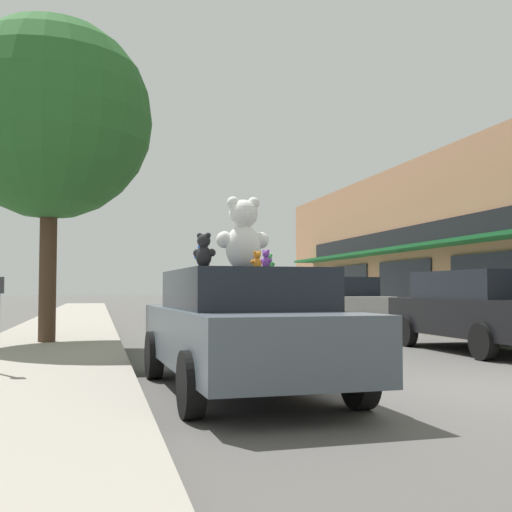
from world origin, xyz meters
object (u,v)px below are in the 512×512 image
Objects in this scene: teddy_bear_black at (204,251)px; teddy_bear_purple at (266,259)px; plush_art_car at (242,326)px; teddy_bear_blue at (203,255)px; teddy_bear_green at (269,263)px; street_tree at (50,119)px; teddy_bear_giant at (243,235)px; teddy_bear_orange at (257,261)px; parked_car_far_right at (342,302)px; parked_car_far_center at (483,308)px; teddy_bear_brown at (206,262)px.

teddy_bear_purple is at bearing -128.16° from teddy_bear_black.
plush_art_car is 12.63× the size of teddy_bear_black.
teddy_bear_blue is 0.81× the size of teddy_bear_black.
teddy_bear_green is 0.65× the size of teddy_bear_black.
teddy_bear_black is 8.23m from street_tree.
street_tree is at bearing -63.56° from teddy_bear_giant.
teddy_bear_orange reaches higher than parked_car_far_right.
parked_car_far_center is at bearing -141.86° from teddy_bear_green.
teddy_bear_purple is (0.73, -0.06, -0.04)m from teddy_bear_blue.
teddy_bear_purple is at bearing -115.00° from parked_car_far_right.
teddy_bear_blue is 1.42× the size of teddy_bear_purple.
teddy_bear_black reaches higher than parked_car_far_right.
teddy_bear_orange is (0.77, 0.55, -0.03)m from teddy_bear_blue.
street_tree is (-3.31, 5.73, 3.29)m from teddy_bear_green.
parked_car_far_right is at bearing 60.89° from plush_art_car.
teddy_bear_orange is at bearing 100.68° from teddy_bear_giant.
teddy_bear_giant reaches higher than teddy_bear_orange.
street_tree reaches higher than teddy_bear_orange.
teddy_bear_blue is at bearing -72.71° from street_tree.
teddy_bear_purple is 0.03× the size of street_tree.
teddy_bear_purple is (0.03, -1.06, -0.36)m from teddy_bear_giant.
street_tree reaches higher than teddy_bear_green.
street_tree is at bearing -14.60° from teddy_bear_purple.
teddy_bear_giant is at bearing -158.11° from teddy_bear_blue.
parked_car_far_right is at bearing -116.27° from teddy_bear_giant.
teddy_bear_giant is 2.56× the size of teddy_bear_black.
street_tree is (-2.88, 6.03, 2.94)m from teddy_bear_giant.
teddy_bear_brown is (-0.94, -0.43, -0.02)m from teddy_bear_green.
teddy_bear_giant is 3.96× the size of teddy_bear_green.
teddy_bear_green is at bearing 49.12° from plush_art_car.
teddy_bear_brown is 7.38m from street_tree.
teddy_bear_purple is 1.08m from teddy_bear_brown.
teddy_bear_blue is at bearing -56.16° from teddy_bear_black.
street_tree is (-2.92, 7.09, 3.30)m from teddy_bear_purple.
teddy_bear_black reaches higher than teddy_bear_brown.
teddy_bear_blue is 8.05m from street_tree.
parked_car_far_center is at bearing -104.75° from teddy_bear_black.
teddy_bear_blue is at bearing 56.93° from teddy_bear_green.
teddy_bear_black is 0.09× the size of parked_car_far_right.
parked_car_far_right is (6.53, 12.37, -0.80)m from teddy_bear_blue.
teddy_bear_giant is 0.63m from teddy_bear_green.
teddy_bear_purple reaches higher than teddy_bear_brown.
teddy_bear_brown is 0.03× the size of street_tree.
teddy_bear_green is 0.04× the size of street_tree.
teddy_bear_purple is (0.75, 0.16, -0.08)m from teddy_bear_black.
parked_car_far_center is 1.09× the size of parked_car_far_right.
teddy_bear_giant is at bearing -117.15° from parked_car_far_right.
parked_car_far_right is (6.55, 12.60, -0.84)m from teddy_bear_black.
parked_car_far_center is 0.68× the size of street_tree.
teddy_bear_black is at bearing -117.47° from parked_car_far_right.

